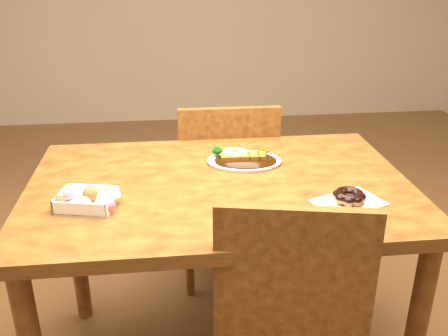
{
  "coord_description": "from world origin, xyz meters",
  "views": [
    {
      "loc": [
        -0.15,
        -1.42,
        1.42
      ],
      "look_at": [
        0.01,
        -0.02,
        0.81
      ],
      "focal_mm": 40.0,
      "sensor_mm": 36.0,
      "label": 1
    }
  ],
  "objects": [
    {
      "name": "donut_box",
      "position": [
        -0.39,
        -0.12,
        0.77
      ],
      "size": [
        0.19,
        0.15,
        0.04
      ],
      "rotation": [
        0.0,
        0.0,
        -0.22
      ],
      "color": "white",
      "rests_on": "table"
    },
    {
      "name": "chair_far",
      "position": [
        0.08,
        0.53,
        0.48
      ],
      "size": [
        0.42,
        0.42,
        0.87
      ],
      "rotation": [
        0.0,
        0.0,
        3.13
      ],
      "color": "#4B230F",
      "rests_on": "ground"
    },
    {
      "name": "katsu_curry_plate",
      "position": [
        0.1,
        0.15,
        0.76
      ],
      "size": [
        0.27,
        0.21,
        0.05
      ],
      "rotation": [
        0.0,
        0.0,
        -0.12
      ],
      "color": "white",
      "rests_on": "table"
    },
    {
      "name": "table",
      "position": [
        0.0,
        0.0,
        0.65
      ],
      "size": [
        1.2,
        0.8,
        0.75
      ],
      "color": "#4B230F",
      "rests_on": "ground"
    },
    {
      "name": "pon_de_ring",
      "position": [
        0.36,
        -0.18,
        0.77
      ],
      "size": [
        0.23,
        0.2,
        0.04
      ],
      "rotation": [
        0.0,
        0.0,
        0.38
      ],
      "color": "silver",
      "rests_on": "table"
    }
  ]
}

